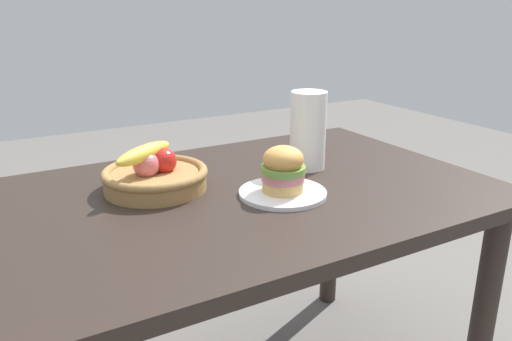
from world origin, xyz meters
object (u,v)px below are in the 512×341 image
Objects in this scene: sandwich at (283,169)px; soda_can at (310,133)px; plate at (283,193)px; fruit_basket at (155,175)px; paper_towel_roll at (308,130)px.

soda_can is (0.32, 0.32, -0.01)m from sandwich.
sandwich is (0.00, -0.00, 0.07)m from plate.
plate is 0.82× the size of fruit_basket.
sandwich reaches higher than soda_can.
soda_can is at bearing 10.33° from fruit_basket.
sandwich reaches higher than plate.
paper_towel_roll reaches higher than plate.
fruit_basket reaches higher than plate.
paper_towel_roll reaches higher than soda_can.
plate is at bearing 116.57° from sandwich.
soda_can is 0.61m from fruit_basket.
plate is 0.07m from sandwich.
plate is 0.28m from paper_towel_roll.
plate is 0.36m from fruit_basket.
sandwich is 0.43× the size of fruit_basket.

